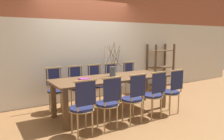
{
  "coord_description": "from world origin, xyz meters",
  "views": [
    {
      "loc": [
        -2.35,
        -3.81,
        1.58
      ],
      "look_at": [
        0.0,
        0.0,
        0.91
      ],
      "focal_mm": 35.0,
      "sensor_mm": 36.0,
      "label": 1
    }
  ],
  "objects_px": {
    "chair_near_center": "(134,96)",
    "chair_far_center": "(97,83)",
    "dining_table": "(112,82)",
    "book_stack": "(85,79)",
    "vase_centerpiece": "(113,71)",
    "shelving_rack": "(160,67)"
  },
  "relations": [
    {
      "from": "shelving_rack",
      "to": "chair_near_center",
      "type": "bearing_deg",
      "value": -143.55
    },
    {
      "from": "chair_near_center",
      "to": "vase_centerpiece",
      "type": "xyz_separation_m",
      "value": [
        0.03,
        0.77,
        0.38
      ]
    },
    {
      "from": "vase_centerpiece",
      "to": "chair_near_center",
      "type": "bearing_deg",
      "value": -92.1
    },
    {
      "from": "book_stack",
      "to": "dining_table",
      "type": "bearing_deg",
      "value": -6.13
    },
    {
      "from": "vase_centerpiece",
      "to": "book_stack",
      "type": "xyz_separation_m",
      "value": [
        -0.64,
        0.02,
        -0.12
      ]
    },
    {
      "from": "chair_near_center",
      "to": "vase_centerpiece",
      "type": "height_order",
      "value": "vase_centerpiece"
    },
    {
      "from": "chair_near_center",
      "to": "chair_far_center",
      "type": "relative_size",
      "value": 1.0
    },
    {
      "from": "dining_table",
      "to": "book_stack",
      "type": "xyz_separation_m",
      "value": [
        -0.6,
        0.06,
        0.11
      ]
    },
    {
      "from": "shelving_rack",
      "to": "dining_table",
      "type": "bearing_deg",
      "value": -157.22
    },
    {
      "from": "dining_table",
      "to": "book_stack",
      "type": "bearing_deg",
      "value": 173.87
    },
    {
      "from": "vase_centerpiece",
      "to": "book_stack",
      "type": "distance_m",
      "value": 0.66
    },
    {
      "from": "book_stack",
      "to": "vase_centerpiece",
      "type": "bearing_deg",
      "value": -1.45
    },
    {
      "from": "chair_near_center",
      "to": "book_stack",
      "type": "relative_size",
      "value": 4.54
    },
    {
      "from": "chair_near_center",
      "to": "vase_centerpiece",
      "type": "distance_m",
      "value": 0.86
    },
    {
      "from": "chair_near_center",
      "to": "chair_far_center",
      "type": "height_order",
      "value": "same"
    },
    {
      "from": "chair_near_center",
      "to": "book_stack",
      "type": "distance_m",
      "value": 1.03
    },
    {
      "from": "chair_near_center",
      "to": "chair_far_center",
      "type": "bearing_deg",
      "value": 90.2
    },
    {
      "from": "chair_far_center",
      "to": "book_stack",
      "type": "distance_m",
      "value": 0.94
    },
    {
      "from": "book_stack",
      "to": "shelving_rack",
      "type": "relative_size",
      "value": 0.15
    },
    {
      "from": "book_stack",
      "to": "chair_near_center",
      "type": "bearing_deg",
      "value": -51.96
    },
    {
      "from": "chair_near_center",
      "to": "chair_far_center",
      "type": "xyz_separation_m",
      "value": [
        -0.0,
        1.45,
        0.0
      ]
    },
    {
      "from": "chair_far_center",
      "to": "book_stack",
      "type": "xyz_separation_m",
      "value": [
        -0.61,
        -0.66,
        0.26
      ]
    }
  ]
}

